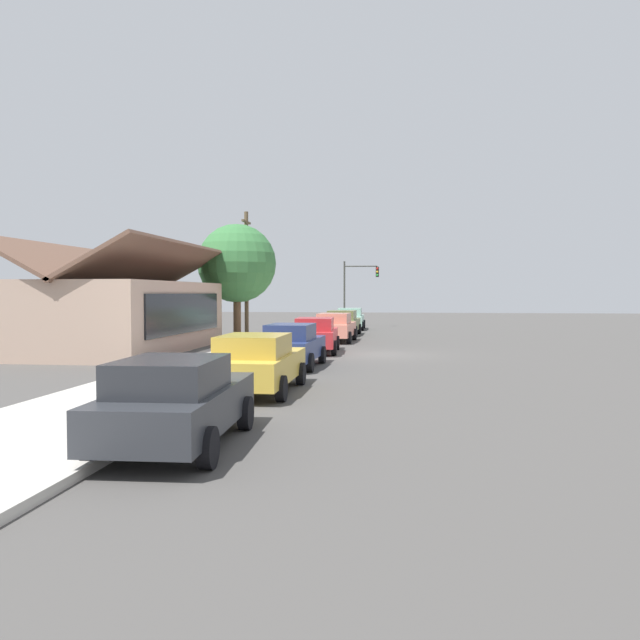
# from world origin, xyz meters

# --- Properties ---
(ground_plane) EXTENTS (120.00, 120.00, 0.00)m
(ground_plane) POSITION_xyz_m (0.00, 0.00, 0.00)
(ground_plane) COLOR #4C4947
(sidewalk_curb) EXTENTS (60.00, 4.20, 0.16)m
(sidewalk_curb) POSITION_xyz_m (0.00, 5.60, 0.08)
(sidewalk_curb) COLOR beige
(sidewalk_curb) RESTS_ON ground
(car_charcoal) EXTENTS (4.64, 2.17, 1.59)m
(car_charcoal) POSITION_xyz_m (-17.39, 2.83, 0.82)
(car_charcoal) COLOR #2D3035
(car_charcoal) RESTS_ON ground
(car_mustard) EXTENTS (4.76, 2.10, 1.59)m
(car_mustard) POSITION_xyz_m (-11.21, 2.84, 0.82)
(car_mustard) COLOR gold
(car_mustard) RESTS_ON ground
(car_navy) EXTENTS (4.48, 2.03, 1.59)m
(car_navy) POSITION_xyz_m (-5.34, 2.90, 0.81)
(car_navy) COLOR navy
(car_navy) RESTS_ON ground
(car_cherry) EXTENTS (4.69, 2.22, 1.59)m
(car_cherry) POSITION_xyz_m (0.45, 2.86, 0.82)
(car_cherry) COLOR red
(car_cherry) RESTS_ON ground
(car_coral) EXTENTS (4.45, 2.17, 1.59)m
(car_coral) POSITION_xyz_m (6.85, 2.67, 0.81)
(car_coral) COLOR #EA8C75
(car_coral) RESTS_ON ground
(car_olive) EXTENTS (4.53, 2.15, 1.59)m
(car_olive) POSITION_xyz_m (12.36, 2.77, 0.82)
(car_olive) COLOR olive
(car_olive) RESTS_ON ground
(car_seafoam) EXTENTS (4.47, 2.18, 1.59)m
(car_seafoam) POSITION_xyz_m (18.71, 2.82, 0.82)
(car_seafoam) COLOR #9ED1BC
(car_seafoam) RESTS_ON ground
(storefront_building) EXTENTS (12.40, 6.59, 5.01)m
(storefront_building) POSITION_xyz_m (0.21, 11.98, 1.75)
(storefront_building) COLOR tan
(storefront_building) RESTS_ON ground
(shade_tree) EXTENTS (4.51, 4.51, 6.65)m
(shade_tree) POSITION_xyz_m (7.88, 8.46, 4.38)
(shade_tree) COLOR brown
(shade_tree) RESTS_ON ground
(traffic_light_main) EXTENTS (0.37, 2.79, 5.20)m
(traffic_light_main) POSITION_xyz_m (22.44, 2.54, 3.49)
(traffic_light_main) COLOR #383833
(traffic_light_main) RESTS_ON ground
(utility_pole_wooden) EXTENTS (1.80, 0.24, 7.50)m
(utility_pole_wooden) POSITION_xyz_m (9.09, 8.20, 3.93)
(utility_pole_wooden) COLOR brown
(utility_pole_wooden) RESTS_ON ground
(fire_hydrant_red) EXTENTS (0.22, 0.22, 0.71)m
(fire_hydrant_red) POSITION_xyz_m (-9.67, 4.20, 0.50)
(fire_hydrant_red) COLOR red
(fire_hydrant_red) RESTS_ON sidewalk_curb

